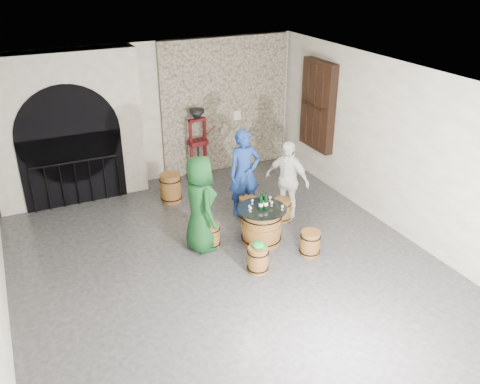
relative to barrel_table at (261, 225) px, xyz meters
name	(u,v)px	position (x,y,z in m)	size (l,w,h in m)	color
ground	(224,263)	(-0.92, -0.36, -0.35)	(8.00, 8.00, 0.00)	#2B2B2E
wall_back	(152,114)	(-0.92, 3.64, 1.25)	(8.00, 8.00, 0.00)	silver
wall_front	(388,333)	(-0.92, -4.36, 1.25)	(8.00, 8.00, 0.00)	silver
wall_right	(393,147)	(2.58, -0.36, 1.25)	(8.00, 8.00, 0.00)	silver
ceiling	(221,82)	(-0.92, -0.36, 2.85)	(8.00, 8.00, 0.00)	beige
stone_facing_panel	(226,105)	(0.88, 3.58, 1.25)	(3.20, 0.12, 3.18)	tan
arched_opening	(67,130)	(-2.82, 3.38, 1.23)	(3.10, 0.60, 3.19)	silver
shuttered_window	(318,106)	(2.46, 2.04, 1.45)	(0.23, 1.10, 2.00)	black
barrel_table	(261,225)	(0.00, 0.00, 0.00)	(0.92, 0.92, 0.71)	brown
barrel_stool_left	(210,235)	(-0.92, 0.26, -0.12)	(0.37, 0.37, 0.47)	brown
barrel_stool_far	(247,208)	(0.17, 0.94, -0.12)	(0.37, 0.37, 0.47)	brown
barrel_stool_right	(282,210)	(0.77, 0.57, -0.12)	(0.37, 0.37, 0.47)	brown
barrel_stool_near_right	(310,243)	(0.59, -0.76, -0.12)	(0.37, 0.37, 0.47)	brown
barrel_stool_near_left	(258,259)	(-0.50, -0.82, -0.12)	(0.37, 0.37, 0.47)	brown
green_cap	(258,245)	(-0.49, -0.82, 0.16)	(0.25, 0.20, 0.11)	#0D9632
person_green	(200,204)	(-1.08, 0.31, 0.55)	(0.88, 0.57, 1.80)	#113F19
person_blue	(244,173)	(0.22, 1.17, 0.55)	(0.66, 0.43, 1.81)	navy
person_white	(287,180)	(0.92, 0.68, 0.47)	(0.96, 0.40, 1.64)	white
wine_bottle_left	(261,203)	(-0.04, -0.03, 0.49)	(0.08, 0.08, 0.32)	black
wine_bottle_center	(266,202)	(0.06, -0.04, 0.49)	(0.08, 0.08, 0.32)	black
wine_bottle_right	(263,200)	(0.06, 0.06, 0.49)	(0.08, 0.08, 0.32)	black
tasting_glass_a	(250,209)	(-0.25, -0.03, 0.41)	(0.05, 0.05, 0.10)	#B56423
tasting_glass_b	(272,204)	(0.20, 0.00, 0.41)	(0.05, 0.05, 0.10)	#B56423
tasting_glass_c	(252,202)	(-0.08, 0.23, 0.41)	(0.05, 0.05, 0.10)	#B56423
tasting_glass_d	(270,199)	(0.27, 0.19, 0.41)	(0.05, 0.05, 0.10)	#B56423
tasting_glass_e	(282,208)	(0.30, -0.22, 0.41)	(0.05, 0.05, 0.10)	#B56423
tasting_glass_f	(249,208)	(-0.24, 0.04, 0.41)	(0.05, 0.05, 0.10)	#B56423
side_barrel	(171,188)	(-0.98, 2.35, -0.04)	(0.48, 0.48, 0.64)	brown
corking_press	(198,139)	(0.00, 3.20, 0.65)	(0.72, 0.43, 1.71)	#4E0D10
control_box	(236,115)	(1.13, 3.50, 1.00)	(0.18, 0.10, 0.22)	silver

